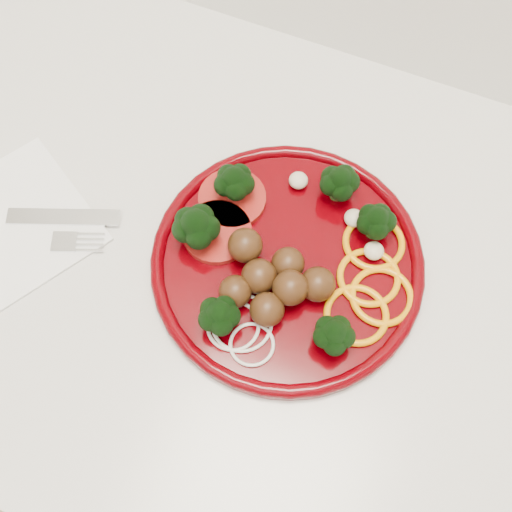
% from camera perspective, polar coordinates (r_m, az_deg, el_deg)
% --- Properties ---
extents(counter, '(2.40, 0.60, 0.90)m').
position_cam_1_polar(counter, '(1.09, -3.25, -9.20)').
color(counter, beige).
rests_on(counter, ground).
extents(plate, '(0.28, 0.28, 0.06)m').
position_cam_1_polar(plate, '(0.64, 2.72, -0.36)').
color(plate, '#480004').
rests_on(plate, counter).
extents(napkin, '(0.22, 0.22, 0.00)m').
position_cam_1_polar(napkin, '(0.72, -21.10, 2.47)').
color(napkin, white).
rests_on(napkin, counter).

